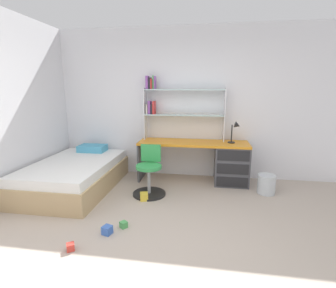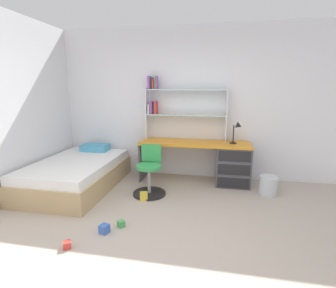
{
  "view_description": "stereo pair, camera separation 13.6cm",
  "coord_description": "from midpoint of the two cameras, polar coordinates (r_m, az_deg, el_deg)",
  "views": [
    {
      "loc": [
        0.4,
        -2.27,
        1.65
      ],
      "look_at": [
        -0.18,
        1.41,
        0.83
      ],
      "focal_mm": 26.91,
      "sensor_mm": 36.0,
      "label": 1
    },
    {
      "loc": [
        0.53,
        -2.25,
        1.65
      ],
      "look_at": [
        -0.18,
        1.41,
        0.83
      ],
      "focal_mm": 26.91,
      "sensor_mm": 36.0,
      "label": 2
    }
  ],
  "objects": [
    {
      "name": "desk",
      "position": [
        4.54,
        13.18,
        -3.83
      ],
      "size": [
        1.93,
        0.57,
        0.73
      ],
      "color": "orange",
      "rests_on": "ground_plane"
    },
    {
      "name": "waste_bin",
      "position": [
        4.34,
        22.54,
        -8.69
      ],
      "size": [
        0.28,
        0.28,
        0.31
      ],
      "primitive_type": "cylinder",
      "color": "silver",
      "rests_on": "ground_plane"
    },
    {
      "name": "desk_lamp",
      "position": [
        4.41,
        16.33,
        3.23
      ],
      "size": [
        0.2,
        0.17,
        0.38
      ],
      "color": "black",
      "rests_on": "desk"
    },
    {
      "name": "toy_block_blue_3",
      "position": [
        3.17,
        -12.98,
        -18.23
      ],
      "size": [
        0.12,
        0.12,
        0.1
      ],
      "primitive_type": "cube",
      "rotation": [
        0.0,
        0.0,
        1.27
      ],
      "color": "#3860B7",
      "rests_on": "ground_plane"
    },
    {
      "name": "bed_platform",
      "position": [
        4.55,
        -19.07,
        -6.36
      ],
      "size": [
        1.23,
        1.91,
        0.59
      ],
      "color": "tan",
      "rests_on": "ground_plane"
    },
    {
      "name": "toy_block_green_1",
      "position": [
        3.26,
        -9.37,
        -17.4
      ],
      "size": [
        0.11,
        0.11,
        0.08
      ],
      "primitive_type": "cube",
      "rotation": [
        0.0,
        0.0,
        0.9
      ],
      "color": "#479E51",
      "rests_on": "ground_plane"
    },
    {
      "name": "toy_block_red_2",
      "position": [
        3.03,
        -20.63,
        -20.59
      ],
      "size": [
        0.11,
        0.11,
        0.08
      ],
      "primitive_type": "cube",
      "rotation": [
        0.0,
        0.0,
        2.15
      ],
      "color": "red",
      "rests_on": "ground_plane"
    },
    {
      "name": "ground_plane",
      "position": [
        2.84,
        -0.53,
        -23.28
      ],
      "size": [
        5.79,
        5.81,
        0.02
      ],
      "primitive_type": "cube",
      "color": "#B2A393"
    },
    {
      "name": "room_shell",
      "position": [
        3.87,
        -14.9,
        7.86
      ],
      "size": [
        5.79,
        5.81,
        2.73
      ],
      "color": "silver",
      "rests_on": "ground_plane"
    },
    {
      "name": "bookshelf_hutch",
      "position": [
        4.58,
        2.61,
        9.12
      ],
      "size": [
        1.45,
        0.22,
        1.15
      ],
      "color": "silver",
      "rests_on": "desk"
    },
    {
      "name": "swivel_chair",
      "position": [
        4.01,
        -3.24,
        -7.13
      ],
      "size": [
        0.52,
        0.52,
        0.78
      ],
      "color": "black",
      "rests_on": "ground_plane"
    },
    {
      "name": "toy_block_yellow_0",
      "position": [
        3.89,
        -4.51,
        -11.7
      ],
      "size": [
        0.14,
        0.14,
        0.12
      ],
      "primitive_type": "cube",
      "rotation": [
        0.0,
        0.0,
        1.86
      ],
      "color": "gold",
      "rests_on": "ground_plane"
    }
  ]
}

